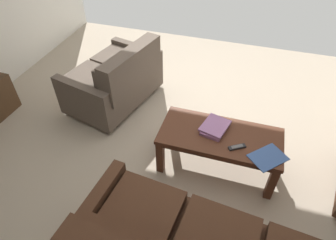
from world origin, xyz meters
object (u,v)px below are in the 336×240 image
object	(u,v)px
coffee_table	(220,140)
book_stack	(215,127)
loose_magazine	(268,157)
tv_remote	(237,147)
loveseat_near	(116,79)

from	to	relation	value
coffee_table	book_stack	xyz separation A→B (m)	(0.07, -0.06, 0.10)
loose_magazine	tv_remote	bearing A→B (deg)	36.79
loose_magazine	book_stack	bearing A→B (deg)	21.47
tv_remote	loose_magazine	xyz separation A→B (m)	(-0.27, 0.04, -0.01)
loveseat_near	coffee_table	distance (m)	1.57
book_stack	coffee_table	bearing A→B (deg)	141.49
loveseat_near	tv_remote	world-z (taller)	loveseat_near
loveseat_near	loose_magazine	distance (m)	2.04
loose_magazine	coffee_table	bearing A→B (deg)	24.44
loveseat_near	book_stack	xyz separation A→B (m)	(-1.34, 0.64, 0.13)
coffee_table	tv_remote	xyz separation A→B (m)	(-0.17, 0.12, 0.08)
coffee_table	tv_remote	distance (m)	0.22
loveseat_near	tv_remote	distance (m)	1.78
loveseat_near	coffee_table	world-z (taller)	loveseat_near
tv_remote	loose_magazine	bearing A→B (deg)	172.62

